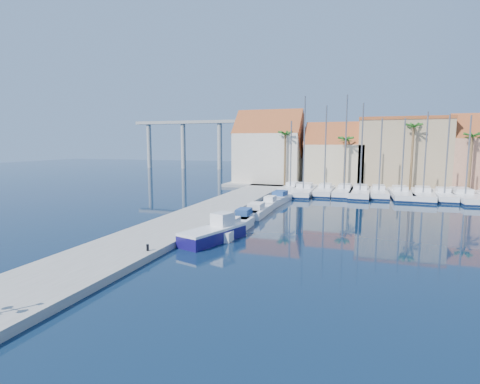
% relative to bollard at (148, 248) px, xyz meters
% --- Properties ---
extents(ground, '(260.00, 260.00, 0.00)m').
position_rel_bollard_xyz_m(ground, '(6.60, 0.24, -0.73)').
color(ground, '#081832').
rests_on(ground, ground).
extents(quay_west, '(6.00, 77.00, 0.50)m').
position_rel_bollard_xyz_m(quay_west, '(-2.40, 13.74, -0.48)').
color(quay_west, gray).
rests_on(quay_west, ground).
extents(shore_north, '(54.00, 16.00, 0.50)m').
position_rel_bollard_xyz_m(shore_north, '(16.60, 48.24, -0.48)').
color(shore_north, gray).
rests_on(shore_north, ground).
extents(bollard, '(0.18, 0.18, 0.46)m').
position_rel_bollard_xyz_m(bollard, '(0.00, 0.00, 0.00)').
color(bollard, black).
rests_on(bollard, quay_west).
extents(fishing_boat, '(3.83, 6.47, 2.15)m').
position_rel_bollard_xyz_m(fishing_boat, '(2.63, 5.54, -0.01)').
color(fishing_boat, '#140E52').
rests_on(fishing_boat, ground).
extents(motorboat_west_0, '(2.32, 7.14, 1.40)m').
position_rel_bollard_xyz_m(motorboat_west_0, '(2.83, 8.59, -0.22)').
color(motorboat_west_0, white).
rests_on(motorboat_west_0, ground).
extents(motorboat_west_1, '(1.97, 5.69, 1.40)m').
position_rel_bollard_xyz_m(motorboat_west_1, '(2.67, 13.40, -0.22)').
color(motorboat_west_1, white).
rests_on(motorboat_west_1, ground).
extents(motorboat_west_2, '(2.13, 6.41, 1.40)m').
position_rel_bollard_xyz_m(motorboat_west_2, '(2.86, 17.20, -0.22)').
color(motorboat_west_2, white).
rests_on(motorboat_west_2, ground).
extents(motorboat_west_3, '(1.85, 5.09, 1.40)m').
position_rel_bollard_xyz_m(motorboat_west_3, '(3.05, 22.69, -0.22)').
color(motorboat_west_3, white).
rests_on(motorboat_west_3, ground).
extents(motorboat_west_4, '(2.77, 7.04, 1.40)m').
position_rel_bollard_xyz_m(motorboat_west_4, '(3.11, 28.14, -0.22)').
color(motorboat_west_4, white).
rests_on(motorboat_west_4, ground).
extents(sailboat_0, '(2.87, 8.41, 11.16)m').
position_rel_bollard_xyz_m(sailboat_0, '(2.73, 37.14, -0.13)').
color(sailboat_0, white).
rests_on(sailboat_0, ground).
extents(sailboat_1, '(3.34, 11.89, 14.64)m').
position_rel_bollard_xyz_m(sailboat_1, '(5.01, 35.51, -0.15)').
color(sailboat_1, white).
rests_on(sailboat_1, ground).
extents(sailboat_2, '(2.54, 9.46, 13.29)m').
position_rel_bollard_xyz_m(sailboat_2, '(8.07, 36.20, -0.12)').
color(sailboat_2, white).
rests_on(sailboat_2, ground).
extents(sailboat_3, '(2.97, 9.90, 14.71)m').
position_rel_bollard_xyz_m(sailboat_3, '(10.96, 36.33, -0.11)').
color(sailboat_3, white).
rests_on(sailboat_3, ground).
extents(sailboat_4, '(3.07, 10.60, 13.43)m').
position_rel_bollard_xyz_m(sailboat_4, '(13.23, 36.01, -0.14)').
color(sailboat_4, white).
rests_on(sailboat_4, ground).
extents(sailboat_5, '(2.63, 9.42, 11.29)m').
position_rel_bollard_xyz_m(sailboat_5, '(15.81, 36.53, -0.15)').
color(sailboat_5, white).
rests_on(sailboat_5, ground).
extents(sailboat_6, '(3.22, 10.51, 11.20)m').
position_rel_bollard_xyz_m(sailboat_6, '(18.75, 36.04, -0.17)').
color(sailboat_6, white).
rests_on(sailboat_6, ground).
extents(sailboat_7, '(3.79, 11.19, 12.01)m').
position_rel_bollard_xyz_m(sailboat_7, '(21.65, 36.22, -0.16)').
color(sailboat_7, white).
rests_on(sailboat_7, ground).
extents(sailboat_8, '(2.72, 9.21, 11.61)m').
position_rel_bollard_xyz_m(sailboat_8, '(24.27, 36.14, -0.14)').
color(sailboat_8, white).
rests_on(sailboat_8, ground).
extents(sailboat_9, '(3.96, 12.03, 11.42)m').
position_rel_bollard_xyz_m(sailboat_9, '(26.69, 36.20, -0.18)').
color(sailboat_9, white).
rests_on(sailboat_9, ground).
extents(building_0, '(12.30, 9.00, 13.50)m').
position_rel_bollard_xyz_m(building_0, '(-3.40, 47.24, 5.80)').
color(building_0, beige).
rests_on(building_0, shore_north).
extents(building_1, '(10.30, 8.00, 11.00)m').
position_rel_bollard_xyz_m(building_1, '(8.60, 47.24, 4.57)').
color(building_1, beige).
rests_on(building_1, shore_north).
extents(building_2, '(14.20, 10.20, 11.50)m').
position_rel_bollard_xyz_m(building_2, '(19.60, 48.24, 5.53)').
color(building_2, tan).
rests_on(building_2, shore_north).
extents(palm_0, '(2.60, 2.60, 10.15)m').
position_rel_bollard_xyz_m(palm_0, '(0.60, 42.24, 8.35)').
color(palm_0, brown).
rests_on(palm_0, shore_north).
extents(palm_1, '(2.60, 2.60, 9.15)m').
position_rel_bollard_xyz_m(palm_1, '(10.60, 42.24, 7.41)').
color(palm_1, brown).
rests_on(palm_1, shore_north).
extents(palm_2, '(2.60, 2.60, 11.15)m').
position_rel_bollard_xyz_m(palm_2, '(20.60, 42.24, 9.29)').
color(palm_2, brown).
rests_on(palm_2, shore_north).
extents(palm_3, '(2.60, 2.60, 9.65)m').
position_rel_bollard_xyz_m(palm_3, '(28.60, 42.24, 7.88)').
color(palm_3, brown).
rests_on(palm_3, shore_north).
extents(viaduct, '(48.00, 2.20, 14.45)m').
position_rel_bollard_xyz_m(viaduct, '(-32.47, 82.24, 9.52)').
color(viaduct, '#9E9E99').
rests_on(viaduct, ground).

